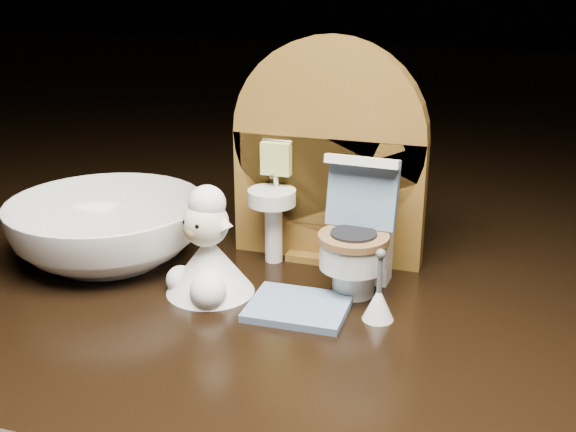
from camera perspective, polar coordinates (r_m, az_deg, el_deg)
name	(u,v)px	position (r m, az deg, el deg)	size (l,w,h in m)	color
backdrop_panel	(327,165)	(0.48, 3.11, 4.01)	(0.13, 0.05, 0.15)	brown
toy_toilet	(358,242)	(0.45, 5.58, -2.06)	(0.05, 0.06, 0.09)	white
bath_mat	(298,307)	(0.43, 0.82, -7.23)	(0.06, 0.05, 0.00)	slate
toilet_brush	(379,301)	(0.42, 7.16, -6.69)	(0.02, 0.02, 0.04)	white
plush_lamb	(207,256)	(0.45, -6.38, -3.16)	(0.06, 0.06, 0.07)	white
ceramic_bowl	(107,230)	(0.51, -14.10, -1.09)	(0.13, 0.13, 0.04)	white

